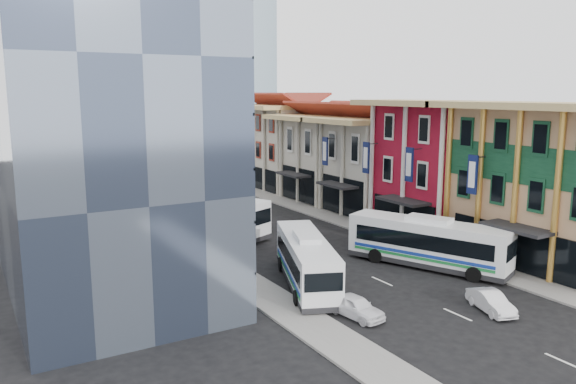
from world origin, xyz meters
TOP-DOWN VIEW (x-y plane):
  - ground at (0.00, 0.00)m, footprint 200.00×200.00m
  - sidewalk_right at (8.50, 22.00)m, footprint 3.00×90.00m
  - sidewalk_left at (-8.50, 22.00)m, footprint 3.00×90.00m
  - shophouse_tan at (14.00, 5.00)m, footprint 8.00×14.00m
  - shophouse_red at (14.00, 17.00)m, footprint 8.00×10.00m
  - shophouse_cream_near at (14.00, 26.50)m, footprint 8.00×9.00m
  - shophouse_cream_mid at (14.00, 35.50)m, footprint 8.00×9.00m
  - shophouse_cream_far at (14.00, 46.00)m, footprint 8.00×12.00m
  - office_tower at (-17.00, 19.00)m, footprint 12.00×26.00m
  - office_block_far at (-16.00, 42.00)m, footprint 10.00×18.00m
  - bus_left_near at (-5.07, 10.03)m, footprint 6.77×11.64m
  - bus_left_far at (-5.23, 26.96)m, footprint 7.84×12.85m
  - bus_right at (5.13, 8.87)m, footprint 7.53×12.50m
  - sedan_left at (-5.50, 3.82)m, footprint 2.09×4.04m
  - sedan_right at (2.12, 0.34)m, footprint 2.40×3.98m

SIDE VIEW (x-z plane):
  - ground at x=0.00m, z-range 0.00..0.00m
  - sidewalk_right at x=8.50m, z-range 0.00..0.15m
  - sidewalk_left at x=-8.50m, z-range 0.00..0.15m
  - sedan_right at x=2.12m, z-range 0.00..1.24m
  - sedan_left at x=-5.50m, z-range 0.00..1.31m
  - bus_left_near at x=-5.07m, z-range 0.00..3.68m
  - bus_right at x=5.13m, z-range 0.00..3.96m
  - bus_left_far at x=-5.23m, z-range 0.00..4.08m
  - shophouse_cream_near at x=14.00m, z-range 0.00..10.00m
  - shophouse_cream_mid at x=14.00m, z-range 0.00..10.00m
  - shophouse_cream_far at x=14.00m, z-range 0.00..11.00m
  - shophouse_tan at x=14.00m, z-range 0.00..12.00m
  - shophouse_red at x=14.00m, z-range 0.00..12.00m
  - office_block_far at x=-16.00m, z-range 0.00..14.00m
  - office_tower at x=-17.00m, z-range 0.00..30.00m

